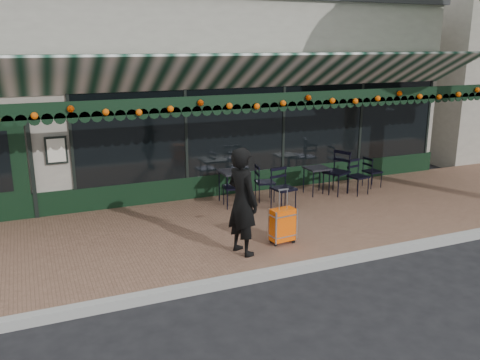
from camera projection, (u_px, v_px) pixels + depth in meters
name	position (u px, v px, depth m)	size (l,w,h in m)	color
ground	(318.00, 266.00, 8.36)	(80.00, 80.00, 0.00)	black
sidewalk	(266.00, 224.00, 10.12)	(18.00, 4.00, 0.15)	brown
curb	(321.00, 264.00, 8.27)	(18.00, 0.16, 0.15)	#9E9E99
restaurant_building	(179.00, 89.00, 14.73)	(12.00, 9.60, 4.50)	gray
woman	(242.00, 201.00, 8.30)	(0.66, 0.43, 1.80)	black
suitcase	(283.00, 225.00, 8.87)	(0.45, 0.28, 0.98)	#FF5808
cafe_table_a	(317.00, 170.00, 11.72)	(0.51, 0.51, 0.63)	black
cafe_table_b	(233.00, 174.00, 11.05)	(0.58, 0.58, 0.72)	black
chair_a_left	(336.00, 173.00, 11.75)	(0.51, 0.51, 1.01)	black
chair_a_right	(372.00, 172.00, 12.35)	(0.38, 0.38, 0.76)	black
chair_a_front	(358.00, 177.00, 11.76)	(0.41, 0.41, 0.82)	black
chair_b_left	(233.00, 188.00, 10.84)	(0.42, 0.42, 0.85)	black
chair_b_right	(265.00, 183.00, 11.26)	(0.41, 0.41, 0.83)	black
chair_b_front	(284.00, 189.00, 10.64)	(0.45, 0.45, 0.90)	black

